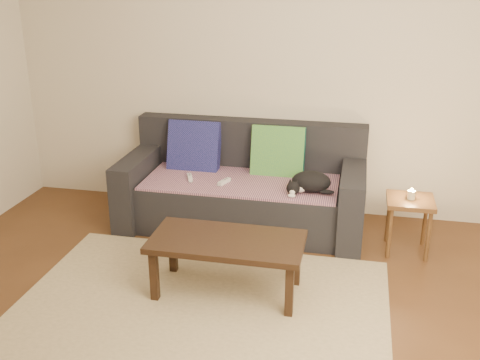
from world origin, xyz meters
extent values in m
plane|color=brown|center=(0.00, 0.00, 0.00)|extent=(4.50, 4.50, 0.00)
cube|color=beige|center=(0.00, 2.00, 1.30)|extent=(4.50, 0.04, 2.60)
cube|color=#232328|center=(0.00, 1.50, 0.21)|extent=(1.70, 0.78, 0.42)
cube|color=#232328|center=(0.00, 1.90, 0.65)|extent=(2.10, 0.18, 0.45)
cube|color=#232328|center=(-0.95, 1.50, 0.30)|extent=(0.20, 0.90, 0.60)
cube|color=#232328|center=(0.95, 1.50, 0.30)|extent=(0.20, 0.90, 0.60)
cube|color=#4C2D55|center=(0.00, 1.48, 0.43)|extent=(1.66, 0.74, 0.02)
cube|color=#121950|center=(-0.49, 1.74, 0.63)|extent=(0.47, 0.25, 0.49)
cube|color=#0D5451|center=(0.28, 1.74, 0.63)|extent=(0.47, 0.22, 0.48)
ellipsoid|color=black|center=(0.61, 1.35, 0.52)|extent=(0.34, 0.27, 0.17)
sphere|color=black|center=(0.48, 1.25, 0.50)|extent=(0.12, 0.12, 0.11)
sphere|color=white|center=(0.48, 1.20, 0.48)|extent=(0.05, 0.05, 0.05)
ellipsoid|color=black|center=(0.74, 1.29, 0.47)|extent=(0.13, 0.05, 0.04)
cube|color=white|center=(-0.44, 1.42, 0.46)|extent=(0.09, 0.15, 0.03)
cube|color=white|center=(-0.13, 1.38, 0.46)|extent=(0.09, 0.15, 0.03)
cube|color=brown|center=(1.40, 1.32, 0.44)|extent=(0.36, 0.36, 0.04)
cylinder|color=brown|center=(1.26, 1.17, 0.21)|extent=(0.03, 0.03, 0.42)
cylinder|color=brown|center=(1.55, 1.17, 0.21)|extent=(0.03, 0.03, 0.42)
cylinder|color=brown|center=(1.26, 1.46, 0.21)|extent=(0.03, 0.03, 0.42)
cylinder|color=brown|center=(1.55, 1.46, 0.21)|extent=(0.03, 0.03, 0.42)
cylinder|color=beige|center=(1.40, 1.32, 0.49)|extent=(0.06, 0.06, 0.07)
sphere|color=#FFBF59|center=(1.40, 1.32, 0.53)|extent=(0.02, 0.02, 0.02)
cube|color=#C4AF87|center=(0.00, 0.15, 0.01)|extent=(2.50, 1.80, 0.01)
cube|color=black|center=(0.13, 0.39, 0.40)|extent=(1.05, 0.53, 0.04)
cube|color=black|center=(-0.33, 0.19, 0.19)|extent=(0.05, 0.05, 0.38)
cube|color=black|center=(0.59, 0.19, 0.19)|extent=(0.05, 0.05, 0.38)
cube|color=black|center=(-0.33, 0.59, 0.19)|extent=(0.05, 0.05, 0.38)
cube|color=black|center=(0.59, 0.59, 0.19)|extent=(0.05, 0.05, 0.38)
camera|label=1|loc=(0.95, -2.96, 2.15)|focal=42.00mm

